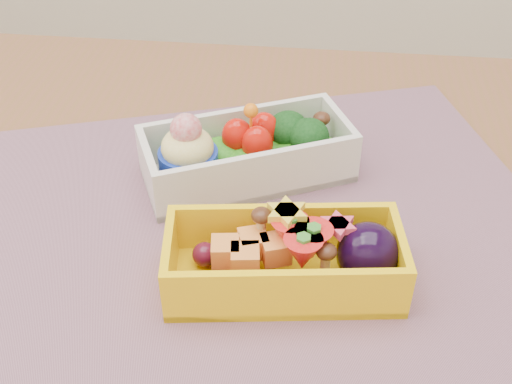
# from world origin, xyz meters

# --- Properties ---
(table) EXTENTS (1.20, 0.80, 0.75)m
(table) POSITION_xyz_m (0.00, 0.00, 0.65)
(table) COLOR brown
(table) RESTS_ON ground
(placemat) EXTENTS (0.63, 0.55, 0.00)m
(placemat) POSITION_xyz_m (0.01, 0.04, 0.75)
(placemat) COLOR #895E71
(placemat) RESTS_ON table
(bento_white) EXTENTS (0.21, 0.16, 0.08)m
(bento_white) POSITION_xyz_m (0.00, 0.11, 0.78)
(bento_white) COLOR silver
(bento_white) RESTS_ON placemat
(bento_yellow) EXTENTS (0.19, 0.10, 0.06)m
(bento_yellow) POSITION_xyz_m (0.05, -0.02, 0.78)
(bento_yellow) COLOR yellow
(bento_yellow) RESTS_ON placemat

